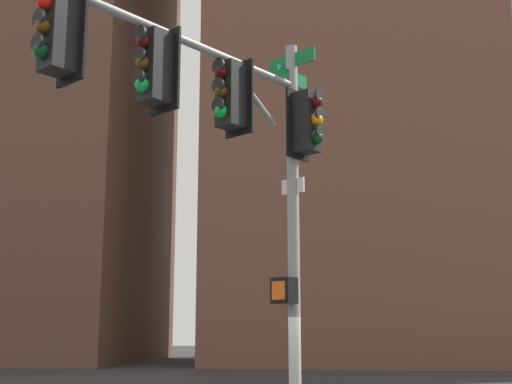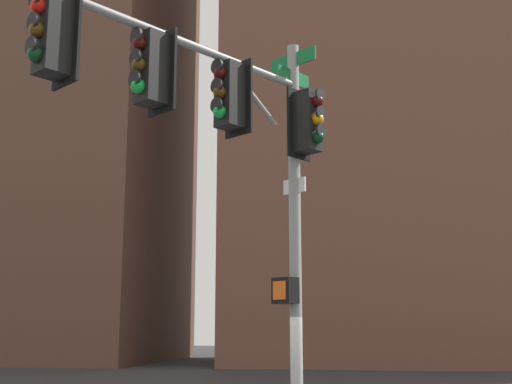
# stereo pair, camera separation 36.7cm
# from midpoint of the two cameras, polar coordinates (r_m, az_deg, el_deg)

# --- Properties ---
(signal_pole_assembly) EXTENTS (3.63, 4.68, 6.99)m
(signal_pole_assembly) POSITION_cam_midpoint_polar(r_m,az_deg,el_deg) (10.00, -3.53, 5.02)
(signal_pole_assembly) COLOR gray
(signal_pole_assembly) RESTS_ON ground_plane
(building_brick_nearside) EXTENTS (20.51, 19.43, 48.07)m
(building_brick_nearside) POSITION_cam_midpoint_polar(r_m,az_deg,el_deg) (56.67, 7.57, 11.13)
(building_brick_nearside) COLOR brown
(building_brick_nearside) RESTS_ON ground_plane
(building_brick_midblock) EXTENTS (21.06, 19.81, 48.32)m
(building_brick_midblock) POSITION_cam_midpoint_polar(r_m,az_deg,el_deg) (61.79, -18.51, 9.81)
(building_brick_midblock) COLOR brown
(building_brick_midblock) RESTS_ON ground_plane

